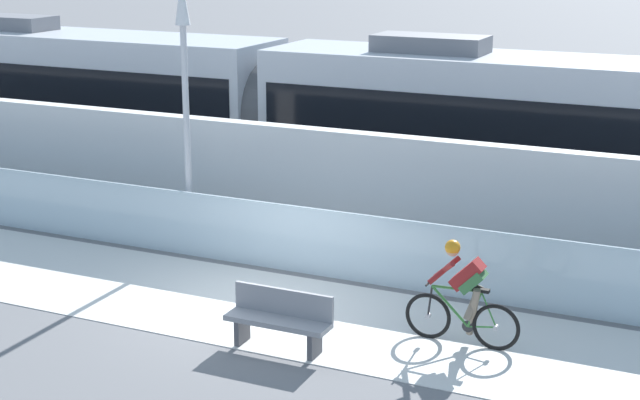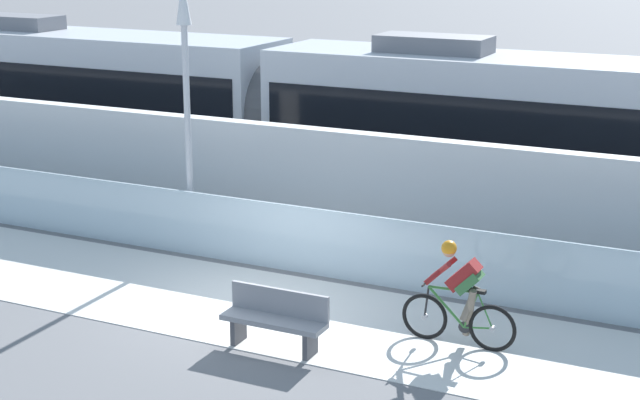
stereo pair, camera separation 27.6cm
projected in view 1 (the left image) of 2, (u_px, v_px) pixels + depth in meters
ground_plane at (250, 306)px, 16.29m from camera, size 200.00×200.00×0.00m
bike_path_deck at (250, 306)px, 16.29m from camera, size 32.00×3.20×0.01m
glass_parapet at (300, 240)px, 17.75m from camera, size 32.00×0.05×1.24m
concrete_barrier_wall at (340, 188)px, 19.18m from camera, size 32.00×0.36×2.28m
tram_rail_near at (386, 212)px, 21.65m from camera, size 32.00×0.08×0.01m
tram_rail_far at (409, 197)px, 22.90m from camera, size 32.00×0.08×0.01m
tram at (274, 111)px, 23.05m from camera, size 22.56×2.54×3.81m
cyclist_on_bike at (463, 295)px, 14.62m from camera, size 1.77×0.58×1.61m
lamp_post_antenna at (185, 80)px, 18.31m from camera, size 0.28×0.28×5.20m
bench at (280, 318)px, 14.55m from camera, size 1.60×0.45×0.89m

